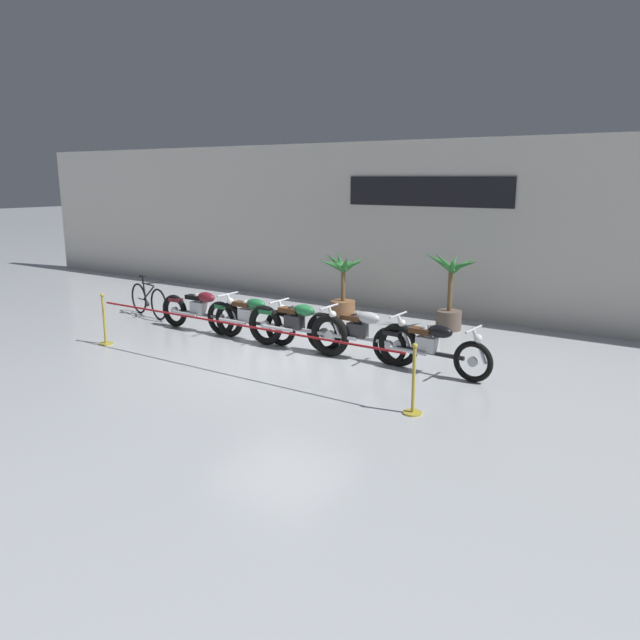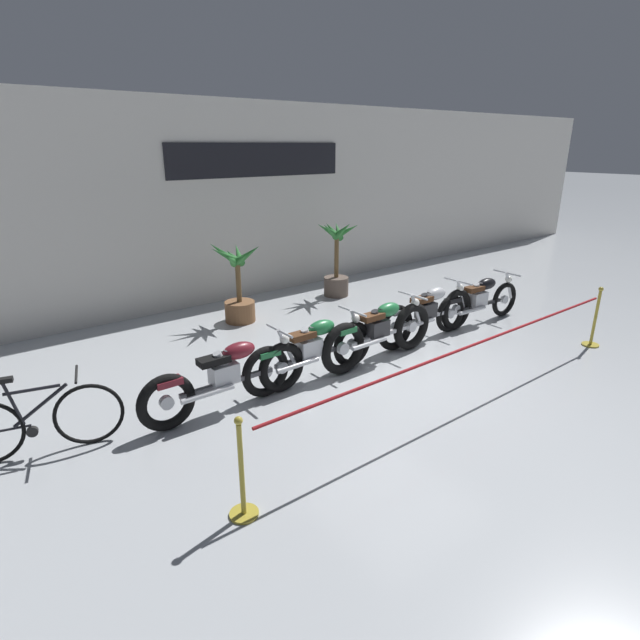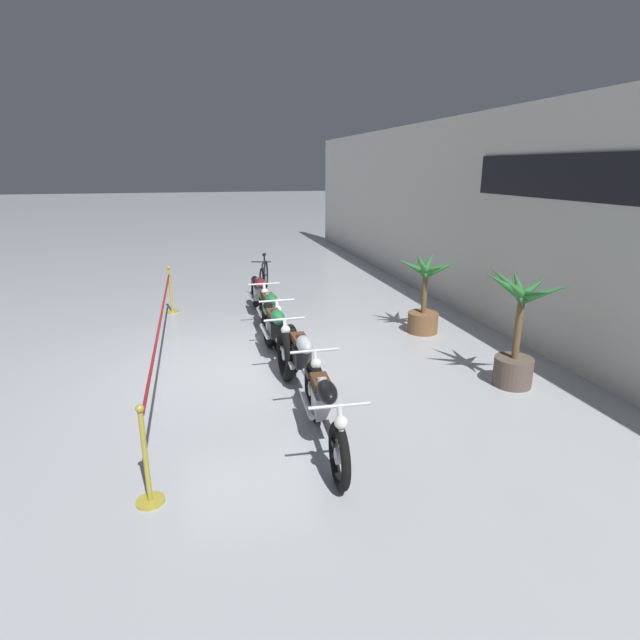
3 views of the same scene
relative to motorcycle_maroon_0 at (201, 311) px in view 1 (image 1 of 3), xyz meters
The scene contains 12 objects.
ground_plane 2.74m from the motorcycle_maroon_0, 12.09° to the right, with size 120.00×120.00×0.00m, color #B2B7BC.
back_wall 5.52m from the motorcycle_maroon_0, 59.86° to the left, with size 28.00×0.29×4.20m.
motorcycle_maroon_0 is the anchor object (origin of this frame).
motorcycle_green_1 1.37m from the motorcycle_maroon_0, ahead, with size 2.33×0.62×0.95m.
motorcycle_green_2 2.65m from the motorcycle_maroon_0, ahead, with size 2.35×0.62×0.99m.
motorcycle_silver_3 3.98m from the motorcycle_maroon_0, ahead, with size 2.40×0.62×0.97m.
motorcycle_black_4 5.41m from the motorcycle_maroon_0, ahead, with size 2.30×0.62×0.93m.
bicycle 2.19m from the motorcycle_maroon_0, 169.72° to the left, with size 1.73×0.58×0.98m.
potted_palm_left_of_row 3.49m from the motorcycle_maroon_0, 58.81° to the left, with size 1.05×1.03×1.63m.
potted_palm_right_of_row 5.48m from the motorcycle_maroon_0, 35.57° to the left, with size 1.22×1.11×1.81m.
stanchion_far_left 2.31m from the motorcycle_maroon_0, 54.62° to the right, with size 6.87×0.28×1.05m.
stanchion_mid_left 6.29m from the motorcycle_maroon_0, 17.32° to the right, with size 0.28×0.28×1.05m.
Camera 1 is at (6.97, -9.06, 3.32)m, focal length 35.00 mm.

